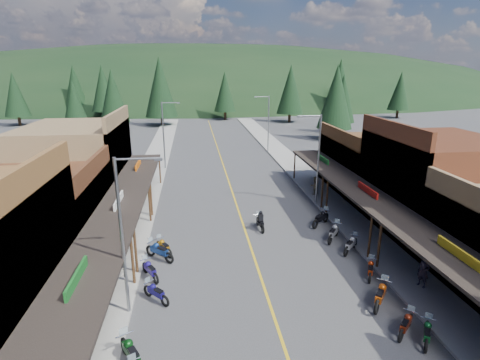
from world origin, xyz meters
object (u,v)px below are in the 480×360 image
object	(u,v)px
streetlight_0	(125,231)
bike_west_8	(164,246)
pine_5	(340,83)
pine_2	(160,87)
pine_10	(113,96)
pine_9	(343,98)
bike_west_5	(156,292)
bike_east_4	(406,323)
pine_8	(75,106)
bike_west_4	(131,352)
streetlight_3	(267,121)
pedestrian_east_a	(424,271)
streetlight_1	(165,132)
bike_west_6	(150,269)
pine_7	(75,87)
pine_0	(15,94)
pine_3	(225,92)
rider_on_bike	(260,222)
bike_east_5	(381,294)
bike_east_3	(427,332)
pine_6	(400,91)
pine_1	(103,88)
shop_east_2	(434,185)
bike_east_6	(370,269)
pine_4	(290,89)
bike_east_9	(321,217)
pedestrian_east_b	(314,185)
pine_11	(336,97)
shop_east_3	(372,165)
streetlight_2	(317,156)
shop_west_3	(79,164)
bike_east_7	(351,244)

from	to	relation	value
streetlight_0	bike_west_8	distance (m)	7.35
pine_5	pine_2	bearing A→B (deg)	-162.35
pine_10	pine_9	bearing A→B (deg)	-6.79
bike_west_5	bike_east_4	xyz separation A→B (m)	(11.57, -3.98, -0.01)
pine_9	pine_8	bearing A→B (deg)	-173.80
bike_west_4	bike_east_4	size ratio (longest dim) A/B	1.20
streetlight_3	pedestrian_east_a	world-z (taller)	streetlight_3
streetlight_1	pine_9	bearing A→B (deg)	36.62
bike_west_4	bike_west_6	size ratio (longest dim) A/B	1.12
streetlight_1	pine_7	size ratio (longest dim) A/B	0.64
pine_0	pine_3	world-z (taller)	same
bike_east_4	streetlight_0	bearing A→B (deg)	-147.75
pine_3	rider_on_bike	world-z (taller)	pine_3
bike_east_5	pine_3	bearing A→B (deg)	129.74
bike_west_8	bike_east_3	distance (m)	15.64
pine_3	bike_west_8	world-z (taller)	pine_3
bike_west_5	pine_6	bearing A→B (deg)	9.83
pine_1	pine_5	world-z (taller)	pine_5
shop_east_2	pine_3	bearing A→B (deg)	98.65
streetlight_0	bike_east_6	distance (m)	13.97
pine_2	rider_on_bike	distance (m)	56.43
shop_east_2	streetlight_0	world-z (taller)	shop_east_2
pine_4	pine_6	distance (m)	28.29
pine_2	pine_5	xyz separation A→B (m)	(44.00, 14.00, 0.00)
pine_1	pedestrian_east_a	world-z (taller)	pine_1
bike_east_5	bike_east_9	bearing A→B (deg)	126.64
pedestrian_east_b	pine_4	bearing A→B (deg)	-120.80
shop_east_2	pine_9	size ratio (longest dim) A/B	1.01
bike_west_4	bike_west_6	bearing A→B (deg)	60.74
rider_on_bike	pine_11	bearing A→B (deg)	56.94
pine_0	bike_west_4	xyz separation A→B (m)	(33.56, -71.52, -5.82)
bike_west_6	bike_west_5	bearing A→B (deg)	-106.65
pine_0	pine_10	distance (m)	25.06
pine_5	bike_east_6	world-z (taller)	pine_5
shop_east_3	streetlight_3	xyz separation A→B (m)	(-6.80, 18.70, 1.93)
bike_west_4	streetlight_2	bearing A→B (deg)	23.86
streetlight_3	bike_east_6	bearing A→B (deg)	-91.02
pedestrian_east_a	bike_west_5	bearing A→B (deg)	-116.55
shop_west_3	bike_west_8	world-z (taller)	shop_west_3
pine_11	pedestrian_east_a	size ratio (longest dim) A/B	6.68
pine_4	bike_east_5	distance (m)	68.36
shop_east_2	pine_10	world-z (taller)	pine_10
streetlight_1	pine_3	distance (m)	45.39
streetlight_1	pine_4	bearing A→B (deg)	56.71
pine_5	pine_11	bearing A→B (deg)	-112.38
pine_4	bike_east_4	xyz separation A→B (m)	(-12.28, -69.10, -6.69)
streetlight_0	bike_west_5	world-z (taller)	streetlight_0
shop_east_2	streetlight_3	distance (m)	29.13
bike_west_6	bike_east_7	bearing A→B (deg)	-22.32
shop_east_3	bike_west_4	size ratio (longest dim) A/B	4.69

